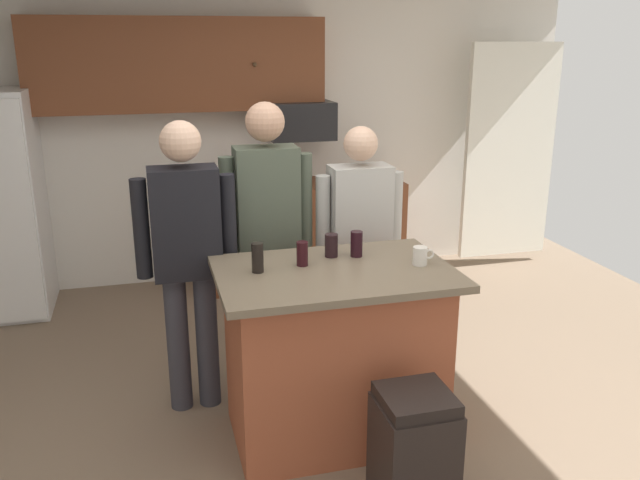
{
  "coord_description": "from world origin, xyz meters",
  "views": [
    {
      "loc": [
        -0.73,
        -3.11,
        2.14
      ],
      "look_at": [
        0.19,
        0.31,
        1.05
      ],
      "focal_mm": 37.1,
      "sensor_mm": 36.0,
      "label": 1
    }
  ],
  "objects_px": {
    "person_host_foreground": "(187,249)",
    "mug_blue_stoneware": "(420,256)",
    "kitchen_island": "(334,353)",
    "glass_short_whisky": "(357,244)",
    "microwave_over_range": "(300,120)",
    "trash_bin": "(414,452)",
    "glass_stout_tall": "(258,258)",
    "person_elder_center": "(359,235)",
    "glass_dark_ale": "(302,254)",
    "glass_pilsner": "(331,245)",
    "person_guest_right": "(267,224)"
  },
  "relations": [
    {
      "from": "kitchen_island",
      "to": "glass_pilsner",
      "type": "bearing_deg",
      "value": 78.94
    },
    {
      "from": "microwave_over_range",
      "to": "person_elder_center",
      "type": "height_order",
      "value": "person_elder_center"
    },
    {
      "from": "kitchen_island",
      "to": "trash_bin",
      "type": "relative_size",
      "value": 2.03
    },
    {
      "from": "glass_short_whisky",
      "to": "trash_bin",
      "type": "height_order",
      "value": "glass_short_whisky"
    },
    {
      "from": "person_host_foreground",
      "to": "mug_blue_stoneware",
      "type": "distance_m",
      "value": 1.31
    },
    {
      "from": "glass_pilsner",
      "to": "person_elder_center",
      "type": "bearing_deg",
      "value": 56.51
    },
    {
      "from": "person_elder_center",
      "to": "kitchen_island",
      "type": "bearing_deg",
      "value": 0.0
    },
    {
      "from": "kitchen_island",
      "to": "person_host_foreground",
      "type": "xyz_separation_m",
      "value": [
        -0.72,
        0.51,
        0.5
      ]
    },
    {
      "from": "microwave_over_range",
      "to": "person_guest_right",
      "type": "bearing_deg",
      "value": -109.81
    },
    {
      "from": "person_guest_right",
      "to": "glass_short_whisky",
      "type": "xyz_separation_m",
      "value": [
        0.39,
        -0.56,
        0.01
      ]
    },
    {
      "from": "microwave_over_range",
      "to": "glass_short_whisky",
      "type": "height_order",
      "value": "microwave_over_range"
    },
    {
      "from": "person_elder_center",
      "to": "microwave_over_range",
      "type": "bearing_deg",
      "value": -153.95
    },
    {
      "from": "kitchen_island",
      "to": "glass_stout_tall",
      "type": "xyz_separation_m",
      "value": [
        -0.4,
        0.07,
        0.56
      ]
    },
    {
      "from": "kitchen_island",
      "to": "glass_pilsner",
      "type": "relative_size",
      "value": 9.66
    },
    {
      "from": "kitchen_island",
      "to": "glass_pilsner",
      "type": "xyz_separation_m",
      "value": [
        0.04,
        0.21,
        0.55
      ]
    },
    {
      "from": "mug_blue_stoneware",
      "to": "glass_pilsner",
      "type": "relative_size",
      "value": 0.94
    },
    {
      "from": "person_elder_center",
      "to": "glass_short_whisky",
      "type": "bearing_deg",
      "value": 7.53
    },
    {
      "from": "person_host_foreground",
      "to": "glass_dark_ale",
      "type": "height_order",
      "value": "person_host_foreground"
    },
    {
      "from": "kitchen_island",
      "to": "glass_short_whisky",
      "type": "bearing_deg",
      "value": 45.83
    },
    {
      "from": "person_elder_center",
      "to": "glass_pilsner",
      "type": "height_order",
      "value": "person_elder_center"
    },
    {
      "from": "microwave_over_range",
      "to": "mug_blue_stoneware",
      "type": "bearing_deg",
      "value": -88.87
    },
    {
      "from": "mug_blue_stoneware",
      "to": "glass_short_whisky",
      "type": "xyz_separation_m",
      "value": [
        -0.29,
        0.22,
        0.02
      ]
    },
    {
      "from": "glass_short_whisky",
      "to": "microwave_over_range",
      "type": "bearing_deg",
      "value": 84.18
    },
    {
      "from": "glass_pilsner",
      "to": "glass_dark_ale",
      "type": "bearing_deg",
      "value": -151.55
    },
    {
      "from": "microwave_over_range",
      "to": "kitchen_island",
      "type": "bearing_deg",
      "value": -99.41
    },
    {
      "from": "person_host_foreground",
      "to": "glass_pilsner",
      "type": "relative_size",
      "value": 13.37
    },
    {
      "from": "glass_pilsner",
      "to": "trash_bin",
      "type": "relative_size",
      "value": 0.21
    },
    {
      "from": "person_guest_right",
      "to": "glass_pilsner",
      "type": "relative_size",
      "value": 13.87
    },
    {
      "from": "microwave_over_range",
      "to": "person_guest_right",
      "type": "relative_size",
      "value": 0.31
    },
    {
      "from": "glass_pilsner",
      "to": "glass_short_whisky",
      "type": "height_order",
      "value": "glass_short_whisky"
    },
    {
      "from": "person_host_foreground",
      "to": "glass_short_whisky",
      "type": "distance_m",
      "value": 0.96
    },
    {
      "from": "glass_stout_tall",
      "to": "glass_dark_ale",
      "type": "bearing_deg",
      "value": 9.44
    },
    {
      "from": "microwave_over_range",
      "to": "glass_stout_tall",
      "type": "height_order",
      "value": "microwave_over_range"
    },
    {
      "from": "person_host_foreground",
      "to": "glass_stout_tall",
      "type": "xyz_separation_m",
      "value": [
        0.33,
        -0.44,
        0.06
      ]
    },
    {
      "from": "kitchen_island",
      "to": "trash_bin",
      "type": "bearing_deg",
      "value": -75.33
    },
    {
      "from": "glass_pilsner",
      "to": "glass_dark_ale",
      "type": "distance_m",
      "value": 0.22
    },
    {
      "from": "microwave_over_range",
      "to": "glass_short_whisky",
      "type": "distance_m",
      "value": 2.36
    },
    {
      "from": "glass_pilsner",
      "to": "kitchen_island",
      "type": "bearing_deg",
      "value": -101.06
    },
    {
      "from": "microwave_over_range",
      "to": "trash_bin",
      "type": "relative_size",
      "value": 0.92
    },
    {
      "from": "kitchen_island",
      "to": "person_elder_center",
      "type": "distance_m",
      "value": 0.91
    },
    {
      "from": "person_guest_right",
      "to": "kitchen_island",
      "type": "bearing_deg",
      "value": -0.0
    },
    {
      "from": "person_host_foreground",
      "to": "glass_stout_tall",
      "type": "bearing_deg",
      "value": -18.02
    },
    {
      "from": "mug_blue_stoneware",
      "to": "person_host_foreground",
      "type": "bearing_deg",
      "value": 155.18
    },
    {
      "from": "person_elder_center",
      "to": "glass_pilsner",
      "type": "bearing_deg",
      "value": -6.0
    },
    {
      "from": "glass_stout_tall",
      "to": "mug_blue_stoneware",
      "type": "distance_m",
      "value": 0.87
    },
    {
      "from": "person_host_foreground",
      "to": "glass_stout_tall",
      "type": "distance_m",
      "value": 0.55
    },
    {
      "from": "mug_blue_stoneware",
      "to": "glass_short_whisky",
      "type": "relative_size",
      "value": 0.84
    },
    {
      "from": "mug_blue_stoneware",
      "to": "person_guest_right",
      "type": "bearing_deg",
      "value": 130.84
    },
    {
      "from": "kitchen_island",
      "to": "glass_stout_tall",
      "type": "distance_m",
      "value": 0.69
    },
    {
      "from": "microwave_over_range",
      "to": "person_host_foreground",
      "type": "relative_size",
      "value": 0.33
    }
  ]
}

